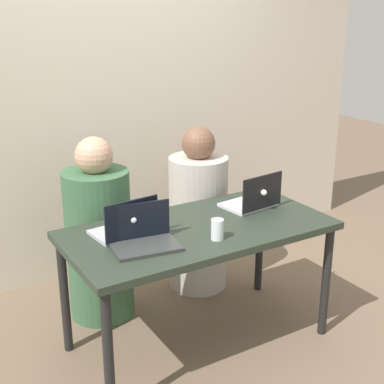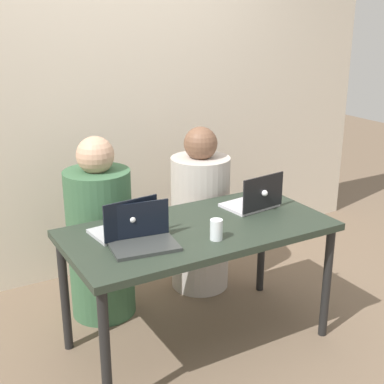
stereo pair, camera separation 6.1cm
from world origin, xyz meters
name	(u,v)px [view 1 (the left image)]	position (x,y,z in m)	size (l,w,h in m)	color
ground_plane	(198,340)	(0.00, 0.00, 0.00)	(12.00, 12.00, 0.00)	brown
back_wall	(106,87)	(0.00, 1.23, 1.34)	(4.50, 0.10, 2.68)	beige
desk	(199,239)	(0.00, 0.00, 0.66)	(1.47, 0.73, 0.73)	#283227
person_on_left	(99,239)	(-0.36, 0.59, 0.51)	(0.46, 0.46, 1.16)	#38603F
person_on_right	(198,218)	(0.36, 0.59, 0.51)	(0.42, 0.42, 1.14)	#BCB2A8
laptop_back_left	(125,227)	(-0.39, 0.10, 0.78)	(0.33, 0.27, 0.22)	#B1B2B8
laptop_back_right	(253,200)	(0.43, 0.09, 0.78)	(0.33, 0.27, 0.22)	silver
laptop_front_left	(144,238)	(-0.37, -0.07, 0.77)	(0.36, 0.26, 0.21)	#353837
water_glass_center	(217,231)	(-0.01, -0.19, 0.78)	(0.07, 0.07, 0.11)	white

